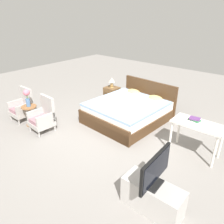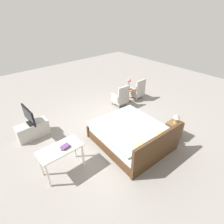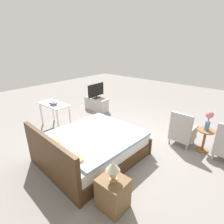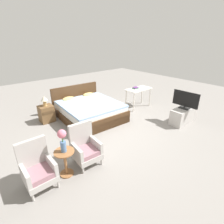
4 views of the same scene
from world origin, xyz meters
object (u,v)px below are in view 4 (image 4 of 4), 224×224
Objects in this scene: flower_vase at (62,138)px; tv_stand at (183,115)px; bed at (89,110)px; book_stack at (136,88)px; armchair_by_window_left at (38,169)px; vanity_desk at (139,91)px; side_table at (65,160)px; table_lamp at (44,100)px; armchair_by_window_right at (85,148)px; tv_flatscreen at (186,100)px; nightstand at (47,114)px.

flower_vase reaches higher than tv_stand.
book_stack is (1.96, -0.34, 0.50)m from bed.
armchair_by_window_left is 4.54m from tv_stand.
vanity_desk is (2.06, -0.42, 0.35)m from bed.
side_table is 0.55× the size of vanity_desk.
side_table is at bearing -158.07° from vanity_desk.
armchair_by_window_right is at bearing -92.96° from table_lamp.
bed is 8.79× the size of book_stack.
tv_stand is at bearing -6.06° from armchair_by_window_right.
flower_vase is at bearing -158.07° from vanity_desk.
bed is at bearing 170.06° from book_stack.
flower_vase is at bearing 175.75° from tv_flatscreen.
nightstand reaches higher than tv_stand.
flower_vase is at bearing 0.00° from side_table.
armchair_by_window_right reaches higher than table_lamp.
table_lamp is 0.32× the size of vanity_desk.
armchair_by_window_left is 1.12× the size of tv_flatscreen.
table_lamp is 3.46m from vanity_desk.
vanity_desk is (3.29, -1.08, 0.37)m from nightstand.
tv_flatscreen is at bearing -41.39° from nightstand.
armchair_by_window_right reaches higher than book_stack.
flower_vase is 2.81m from nightstand.
tv_flatscreen reaches higher than book_stack.
flower_vase reaches higher than side_table.
tv_flatscreen reaches higher than table_lamp.
flower_vase is 4.07m from tv_stand.
nightstand is at bearing 65.89° from armchair_by_window_left.
side_table is 4.20m from book_stack.
tv_stand is at bearing -4.25° from flower_vase.
table_lamp is at bearing 138.58° from tv_stand.
table_lamp is (0.65, 2.67, 0.41)m from side_table.
armchair_by_window_left and armchair_by_window_right have the same top height.
side_table is 0.50m from flower_vase.
side_table is at bearing 175.75° from tv_flatscreen.
bed is 2.74m from side_table.
bed is 2.13× the size of vanity_desk.
table_lamp is 0.40× the size of tv_flatscreen.
table_lamp reaches higher than book_stack.
book_stack is at bearing -17.63° from table_lamp.
book_stack is (3.83, 1.66, -0.06)m from flower_vase.
flower_vase is 4.03m from tv_flatscreen.
armchair_by_window_left reaches higher than book_stack.
vanity_desk is (-0.08, 1.88, 0.40)m from tv_stand.
tv_stand is (3.36, -2.97, -0.03)m from nightstand.
flower_vase is (-0.52, -0.07, 0.48)m from armchair_by_window_right.
armchair_by_window_right is 1.12× the size of tv_flatscreen.
armchair_by_window_left is at bearing 171.89° from side_table.
vanity_desk is at bearing -34.60° from book_stack.
flower_vase is 4.25m from vanity_desk.
tv_stand is (4.01, -0.30, -0.11)m from side_table.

